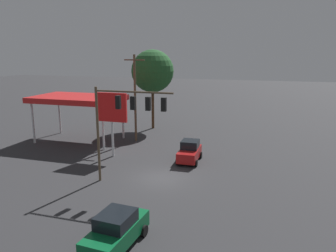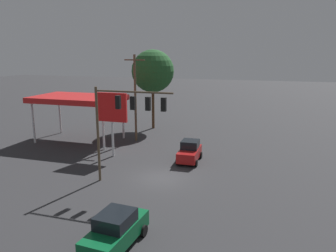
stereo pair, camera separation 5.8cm
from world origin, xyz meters
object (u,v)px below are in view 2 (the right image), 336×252
object	(u,v)px
traffic_signal_assembly	(126,112)
street_tree	(153,71)
sedan_waiting	(116,230)
utility_pole	(135,96)
hatchback_crossing	(190,152)
price_sign	(112,110)

from	to	relation	value
traffic_signal_assembly	street_tree	size ratio (longest dim) A/B	0.72
traffic_signal_assembly	sedan_waiting	xyz separation A→B (m)	(-2.91, 8.02, -4.73)
traffic_signal_assembly	utility_pole	world-z (taller)	utility_pole
traffic_signal_assembly	utility_pole	distance (m)	12.79
hatchback_crossing	price_sign	bearing A→B (deg)	-86.43
sedan_waiting	hatchback_crossing	xyz separation A→B (m)	(-0.49, -14.70, -0.00)
sedan_waiting	street_tree	distance (m)	28.53
price_sign	sedan_waiting	distance (m)	16.13
hatchback_crossing	utility_pole	bearing A→B (deg)	-126.80
traffic_signal_assembly	sedan_waiting	world-z (taller)	traffic_signal_assembly
traffic_signal_assembly	price_sign	size ratio (longest dim) A/B	1.20
hatchback_crossing	street_tree	size ratio (longest dim) A/B	0.37
utility_pole	traffic_signal_assembly	bearing A→B (deg)	109.40
traffic_signal_assembly	hatchback_crossing	bearing A→B (deg)	-116.90
price_sign	street_tree	bearing A→B (deg)	-88.58
traffic_signal_assembly	street_tree	bearing A→B (deg)	-76.48
sedan_waiting	street_tree	xyz separation A→B (m)	(7.41, -26.73, 6.68)
utility_pole	hatchback_crossing	xyz separation A→B (m)	(-7.64, 5.37, -4.25)
traffic_signal_assembly	utility_pole	xyz separation A→B (m)	(4.25, -12.06, -0.48)
sedan_waiting	street_tree	bearing A→B (deg)	-160.06
traffic_signal_assembly	hatchback_crossing	size ratio (longest dim) A/B	1.96
sedan_waiting	street_tree	size ratio (longest dim) A/B	0.43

